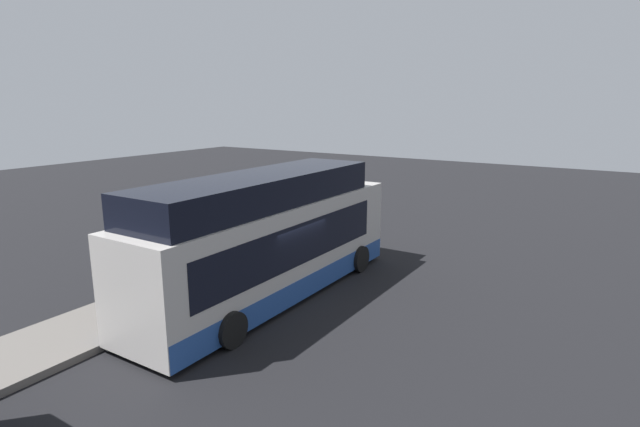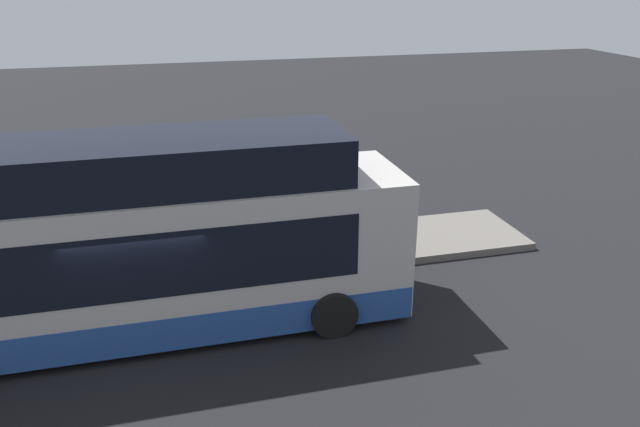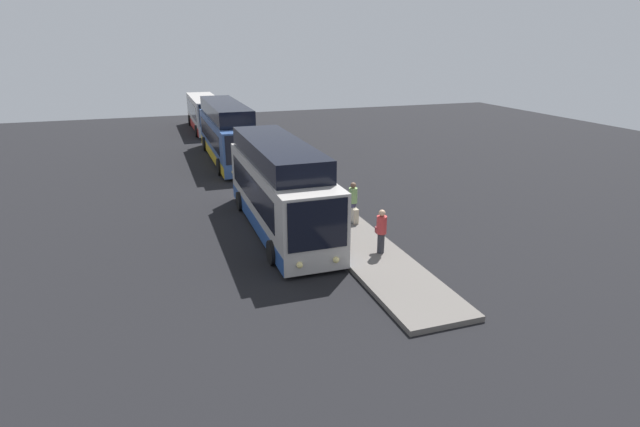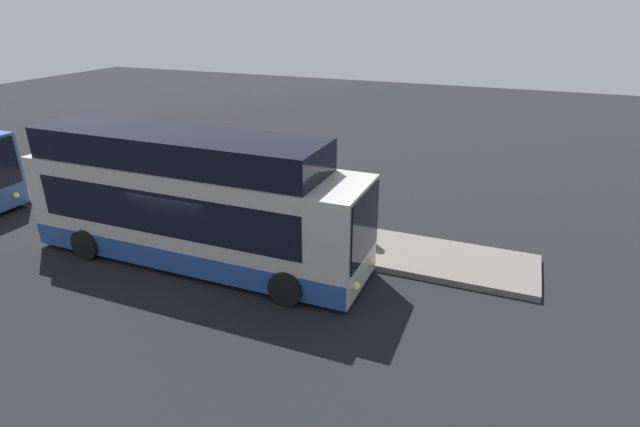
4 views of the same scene
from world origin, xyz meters
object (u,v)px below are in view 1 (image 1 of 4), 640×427
object	(u,v)px
passenger_waiting	(203,242)
sign_post	(160,257)
passenger_boarding	(280,222)
trash_bin	(272,252)
suitcase	(216,256)
bus_lead	(269,243)

from	to	relation	value
passenger_waiting	sign_post	size ratio (longest dim) A/B	0.75
passenger_boarding	passenger_waiting	distance (m)	4.03
passenger_waiting	sign_post	world-z (taller)	sign_post
sign_post	trash_bin	size ratio (longest dim) A/B	3.74
suitcase	sign_post	distance (m)	4.03
passenger_waiting	trash_bin	xyz separation A→B (m)	(2.04, -1.55, -0.66)
bus_lead	passenger_waiting	distance (m)	3.51
passenger_waiting	sign_post	distance (m)	3.47
trash_bin	suitcase	bearing A→B (deg)	136.64
sign_post	passenger_waiting	bearing A→B (deg)	24.74
sign_post	trash_bin	xyz separation A→B (m)	(5.15, -0.11, -1.19)
passenger_waiting	sign_post	xyz separation A→B (m)	(-3.11, -1.43, 0.53)
bus_lead	sign_post	world-z (taller)	bus_lead
passenger_waiting	trash_bin	size ratio (longest dim) A/B	2.79
bus_lead	suitcase	distance (m)	3.68
bus_lead	sign_post	bearing A→B (deg)	142.94
bus_lead	passenger_waiting	size ratio (longest dim) A/B	5.97
passenger_boarding	sign_post	bearing A→B (deg)	102.54
passenger_boarding	sign_post	world-z (taller)	sign_post
passenger_waiting	trash_bin	world-z (taller)	passenger_waiting
suitcase	trash_bin	xyz separation A→B (m)	(1.53, -1.44, -0.02)
bus_lead	trash_bin	xyz separation A→B (m)	(2.52, 1.87, -1.28)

